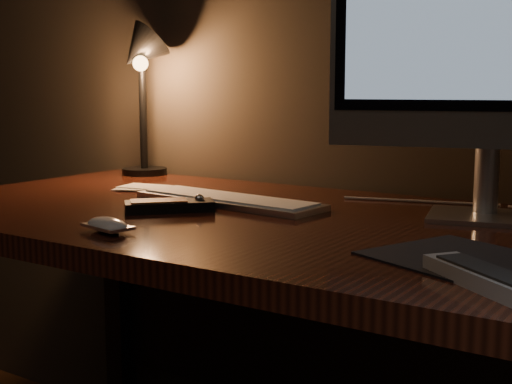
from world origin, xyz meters
The scene contains 10 objects.
desk centered at (0.00, 1.93, 0.62)m, with size 1.60×0.75×0.75m.
monitor centered at (0.29, 2.03, 1.09)m, with size 0.54×0.20×0.58m.
keyboard centered at (-0.18, 1.92, 0.76)m, with size 0.42×0.12×0.02m, color silver.
mousepad centered at (0.38, 1.71, 0.75)m, with size 0.26×0.21×0.00m, color black.
mouse centered at (-0.18, 1.58, 0.76)m, with size 0.09×0.05×0.02m, color white.
media_remote centered at (-0.22, 1.79, 0.76)m, with size 0.16×0.16×0.03m.
tv_remote centered at (0.43, 1.59, 0.76)m, with size 0.20×0.17×0.03m.
papers centered at (-0.46, 1.98, 0.75)m, with size 0.13×0.09×0.01m, color white.
desk_lamp centered at (-0.63, 2.15, 1.02)m, with size 0.19×0.20×0.40m.
cable centered at (0.30, 2.15, 0.75)m, with size 0.01×0.01×0.61m, color white.
Camera 1 is at (0.65, 0.76, 0.99)m, focal length 50.00 mm.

